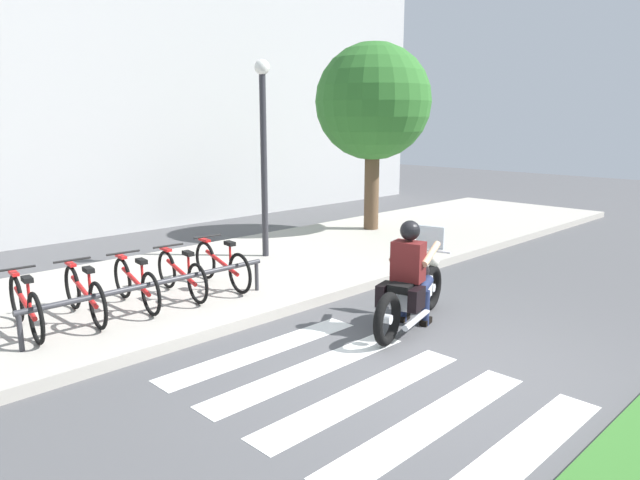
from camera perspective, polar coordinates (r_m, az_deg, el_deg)
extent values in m
plane|color=#4C4C4F|center=(6.84, 10.46, -11.81)|extent=(48.00, 48.00, 0.00)
cube|color=#A8A399|center=(9.92, -11.45, -3.90)|extent=(24.00, 4.40, 0.15)
cube|color=white|center=(5.29, 18.43, -19.70)|extent=(2.80, 0.40, 0.01)
cube|color=white|center=(5.63, 10.83, -17.23)|extent=(2.80, 0.40, 0.01)
cube|color=white|center=(6.05, 4.37, -14.85)|extent=(2.80, 0.40, 0.01)
cube|color=white|center=(6.55, -1.06, -12.66)|extent=(2.80, 0.40, 0.01)
cube|color=white|center=(7.10, -5.61, -10.72)|extent=(2.80, 0.40, 0.01)
torus|color=black|center=(8.55, 10.89, -4.62)|extent=(0.68, 0.29, 0.67)
cylinder|color=silver|center=(8.55, 10.89, -4.62)|extent=(0.14, 0.13, 0.12)
torus|color=black|center=(7.15, 6.65, -7.75)|extent=(0.68, 0.29, 0.67)
cylinder|color=silver|center=(7.15, 6.65, -7.75)|extent=(0.14, 0.13, 0.12)
cube|color=silver|center=(7.80, 8.99, -5.07)|extent=(0.90, 0.49, 0.28)
ellipsoid|color=black|center=(7.94, 9.61, -3.15)|extent=(0.57, 0.40, 0.22)
cube|color=black|center=(7.57, 8.43, -4.40)|extent=(0.61, 0.41, 0.10)
cube|color=black|center=(7.53, 6.36, -5.30)|extent=(0.34, 0.20, 0.28)
cube|color=black|center=(7.37, 9.50, -5.77)|extent=(0.34, 0.20, 0.28)
cylinder|color=silver|center=(8.26, 10.68, -1.01)|extent=(0.19, 0.61, 0.03)
sphere|color=white|center=(8.50, 11.10, -2.05)|extent=(0.18, 0.18, 0.18)
cube|color=silver|center=(8.25, 10.80, 0.26)|extent=(0.14, 0.40, 0.32)
cylinder|color=silver|center=(7.60, 9.48, -7.72)|extent=(0.77, 0.28, 0.08)
cube|color=#591919|center=(7.55, 8.69, -2.09)|extent=(0.35, 0.45, 0.52)
sphere|color=black|center=(7.49, 8.87, 0.93)|extent=(0.26, 0.26, 0.26)
cylinder|color=tan|center=(7.82, 7.83, -0.99)|extent=(0.53, 0.22, 0.26)
cylinder|color=tan|center=(7.67, 10.87, -1.35)|extent=(0.53, 0.22, 0.26)
cylinder|color=#1E284C|center=(7.83, 7.92, -4.28)|extent=(0.46, 0.25, 0.24)
cylinder|color=#1E284C|center=(8.03, 8.19, -6.28)|extent=(0.11, 0.11, 0.48)
cube|color=black|center=(8.13, 8.25, -7.55)|extent=(0.26, 0.16, 0.08)
cylinder|color=#1E284C|center=(7.72, 10.12, -4.59)|extent=(0.46, 0.25, 0.24)
cylinder|color=#1E284C|center=(7.93, 10.34, -6.60)|extent=(0.11, 0.11, 0.48)
cube|color=black|center=(8.03, 10.39, -7.89)|extent=(0.26, 0.16, 0.08)
torus|color=black|center=(8.39, -27.73, -5.14)|extent=(0.11, 0.63, 0.63)
torus|color=black|center=(7.48, -26.20, -6.95)|extent=(0.11, 0.63, 0.63)
cylinder|color=red|center=(7.91, -27.05, -5.55)|extent=(0.15, 0.87, 0.24)
cylinder|color=red|center=(7.64, -26.77, -4.86)|extent=(0.04, 0.04, 0.38)
cube|color=black|center=(7.59, -26.90, -3.47)|extent=(0.12, 0.21, 0.06)
cylinder|color=black|center=(8.20, -27.87, -2.52)|extent=(0.48, 0.08, 0.03)
cube|color=red|center=(8.31, -27.95, -2.89)|extent=(0.11, 0.29, 0.04)
torus|color=black|center=(8.64, -23.20, -4.32)|extent=(0.11, 0.61, 0.61)
torus|color=black|center=(7.69, -21.05, -6.06)|extent=(0.11, 0.61, 0.61)
cylinder|color=red|center=(8.15, -22.22, -4.72)|extent=(0.15, 0.92, 0.25)
cylinder|color=red|center=(7.87, -21.76, -4.06)|extent=(0.04, 0.04, 0.37)
cube|color=black|center=(7.82, -21.86, -2.74)|extent=(0.12, 0.21, 0.06)
cylinder|color=black|center=(8.45, -23.23, -1.82)|extent=(0.48, 0.08, 0.03)
cube|color=red|center=(8.56, -23.38, -2.17)|extent=(0.11, 0.29, 0.04)
torus|color=black|center=(8.91, -18.88, -3.57)|extent=(0.11, 0.60, 0.60)
torus|color=black|center=(8.00, -16.33, -5.12)|extent=(0.11, 0.60, 0.60)
cylinder|color=red|center=(8.43, -17.70, -3.91)|extent=(0.15, 0.90, 0.25)
cylinder|color=red|center=(8.17, -17.11, -3.26)|extent=(0.04, 0.04, 0.37)
cube|color=black|center=(8.12, -17.19, -2.01)|extent=(0.12, 0.21, 0.06)
cylinder|color=black|center=(8.72, -18.82, -1.19)|extent=(0.48, 0.08, 0.03)
cube|color=red|center=(8.83, -19.02, -1.53)|extent=(0.11, 0.29, 0.04)
torus|color=black|center=(9.23, -14.86, -2.83)|extent=(0.11, 0.59, 0.59)
torus|color=black|center=(8.35, -11.98, -4.22)|extent=(0.11, 0.59, 0.59)
cylinder|color=red|center=(8.77, -13.51, -3.11)|extent=(0.15, 0.90, 0.25)
cylinder|color=red|center=(8.51, -12.82, -2.48)|extent=(0.04, 0.04, 0.36)
cube|color=black|center=(8.47, -12.88, -1.29)|extent=(0.12, 0.21, 0.06)
cylinder|color=black|center=(9.05, -14.73, -0.55)|extent=(0.48, 0.08, 0.03)
cube|color=red|center=(9.16, -14.97, -0.88)|extent=(0.11, 0.29, 0.04)
torus|color=black|center=(9.62, -11.23, -1.97)|extent=(0.11, 0.63, 0.62)
torus|color=black|center=(8.71, -7.91, -3.29)|extent=(0.11, 0.63, 0.62)
cylinder|color=red|center=(9.14, -9.66, -2.21)|extent=(0.15, 0.96, 0.26)
cylinder|color=red|center=(8.88, -8.85, -1.54)|extent=(0.04, 0.04, 0.38)
cube|color=black|center=(8.84, -8.88, -0.34)|extent=(0.12, 0.21, 0.06)
cylinder|color=black|center=(9.44, -11.02, 0.35)|extent=(0.48, 0.08, 0.03)
cube|color=red|center=(9.54, -11.31, 0.01)|extent=(0.11, 0.29, 0.04)
cylinder|color=#333338|center=(7.94, -15.91, -4.13)|extent=(3.49, 0.07, 0.07)
cylinder|color=#333338|center=(7.39, -27.45, -8.06)|extent=(0.06, 0.06, 0.45)
cylinder|color=#333338|center=(8.90, -6.26, -3.54)|extent=(0.06, 0.06, 0.45)
cylinder|color=#2D2D33|center=(10.93, -5.53, 6.71)|extent=(0.12, 0.12, 3.52)
sphere|color=white|center=(10.93, -5.74, 16.59)|extent=(0.28, 0.28, 0.28)
cylinder|color=brown|center=(13.81, 5.10, 4.98)|extent=(0.35, 0.35, 2.19)
sphere|color=#2D6B28|center=(13.72, 5.26, 13.43)|extent=(2.67, 2.67, 2.67)
cube|color=#B0B0B0|center=(14.74, -24.96, 15.83)|extent=(24.00, 1.20, 8.06)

